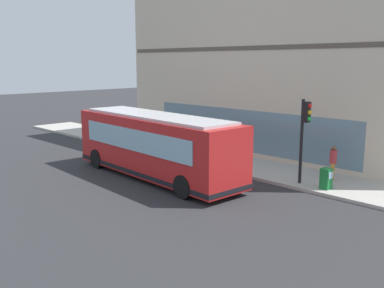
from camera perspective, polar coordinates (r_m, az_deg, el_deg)
name	(u,v)px	position (r m, az deg, el deg)	size (l,w,h in m)	color
ground	(165,177)	(21.20, -3.53, -4.35)	(120.00, 120.00, 0.00)	#2D2D30
sidewalk_curb	(224,161)	(24.19, 4.28, -2.27)	(3.53, 40.00, 0.15)	#B2ADA3
building_corner	(282,59)	(27.75, 11.72, 10.89)	(7.03, 20.15, 11.39)	beige
city_bus_nearside	(155,146)	(20.82, -4.82, -0.25)	(3.10, 10.17, 3.07)	red
traffic_light_near_corner	(305,125)	(19.60, 14.58, 2.38)	(0.32, 0.49, 3.77)	black
fire_hydrant	(204,149)	(25.29, 1.52, -0.66)	(0.35, 0.35, 0.74)	red
pedestrian_near_hydrant	(333,160)	(20.98, 18.04, -2.04)	(0.32, 0.32, 1.59)	gold
pedestrian_walking_along_curb	(177,138)	(25.16, -1.93, 0.85)	(0.32, 0.32, 1.80)	#3F8C4C
newspaper_vending_box	(326,178)	(19.49, 17.22, -4.34)	(0.44, 0.42, 0.90)	#197233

